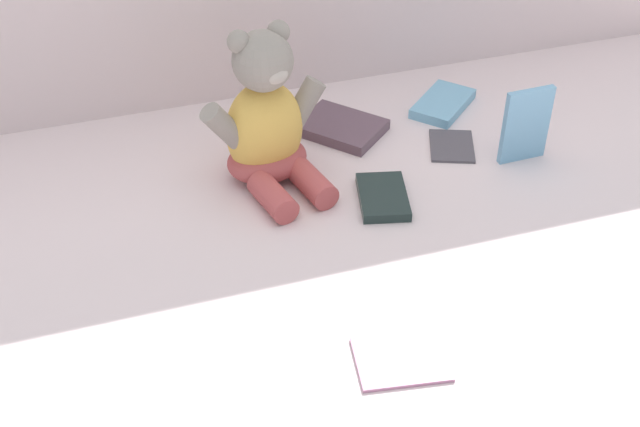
% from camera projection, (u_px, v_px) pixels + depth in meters
% --- Properties ---
extents(ground_plane, '(3.20, 3.20, 0.00)m').
position_uv_depth(ground_plane, '(301.00, 228.00, 1.24)').
color(ground_plane, silver).
extents(teddy_bear, '(0.20, 0.20, 0.24)m').
position_uv_depth(teddy_bear, '(267.00, 125.00, 1.28)').
color(teddy_bear, '#E5B24C').
rests_on(teddy_bear, ground_plane).
extents(book_case_0, '(0.10, 0.11, 0.01)m').
position_uv_depth(book_case_0, '(452.00, 145.00, 1.40)').
color(book_case_0, '#4A474E').
rests_on(book_case_0, ground_plane).
extents(book_case_2, '(0.14, 0.13, 0.02)m').
position_uv_depth(book_case_2, '(443.00, 104.00, 1.49)').
color(book_case_2, '#71B1D2').
rests_on(book_case_2, ground_plane).
extents(book_case_3, '(0.09, 0.12, 0.01)m').
position_uv_depth(book_case_3, '(383.00, 197.00, 1.28)').
color(book_case_3, '#1D2C2A').
rests_on(book_case_3, ground_plane).
extents(book_case_4, '(0.12, 0.10, 0.01)m').
position_uv_depth(book_case_4, '(401.00, 358.00, 1.03)').
color(book_case_4, '#AA6E90').
rests_on(book_case_4, ground_plane).
extents(book_case_5, '(0.16, 0.16, 0.02)m').
position_uv_depth(book_case_5, '(341.00, 127.00, 1.43)').
color(book_case_5, '#5A4350').
rests_on(book_case_5, ground_plane).
extents(book_case_6, '(0.08, 0.01, 0.12)m').
position_uv_depth(book_case_6, '(526.00, 125.00, 1.34)').
color(book_case_6, '#70ACD1').
rests_on(book_case_6, ground_plane).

